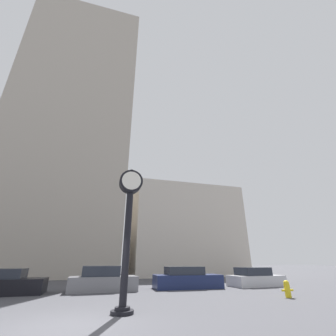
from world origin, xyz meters
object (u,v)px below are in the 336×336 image
at_px(car_black, 2,284).
at_px(car_silver, 255,278).
at_px(fire_hydrant_near, 287,289).
at_px(car_navy, 187,279).
at_px(car_grey, 103,280).
at_px(street_clock, 129,218).

relative_size(car_black, car_silver, 1.07).
distance_m(car_silver, fire_hydrant_near, 5.56).
bearing_deg(fire_hydrant_near, car_navy, 122.30).
bearing_deg(car_grey, car_navy, -0.82).
relative_size(street_clock, car_black, 1.25).
xyz_separation_m(car_navy, fire_hydrant_near, (3.37, -5.33, -0.17)).
bearing_deg(street_clock, car_silver, 33.81).
distance_m(car_navy, fire_hydrant_near, 6.31).
bearing_deg(fire_hydrant_near, street_clock, -169.24).
height_order(car_black, car_silver, car_black).
distance_m(car_black, car_navy, 10.77).
bearing_deg(car_navy, street_clock, -123.08).
height_order(car_grey, car_navy, car_grey).
relative_size(street_clock, car_grey, 1.31).
relative_size(car_black, car_navy, 0.93).
bearing_deg(car_grey, car_silver, -2.14).
relative_size(car_black, car_grey, 1.05).
height_order(car_grey, car_silver, car_grey).
bearing_deg(fire_hydrant_near, car_silver, 70.08).
height_order(street_clock, fire_hydrant_near, street_clock).
bearing_deg(car_navy, car_silver, 0.99).
bearing_deg(street_clock, car_black, 132.05).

